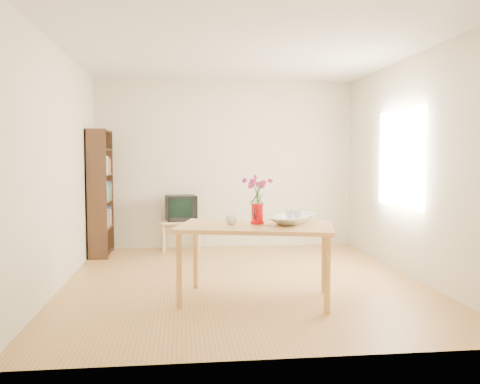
{
  "coord_description": "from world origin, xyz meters",
  "views": [
    {
      "loc": [
        -0.69,
        -5.67,
        1.42
      ],
      "look_at": [
        0.0,
        0.3,
        1.0
      ],
      "focal_mm": 38.0,
      "sensor_mm": 36.0,
      "label": 1
    }
  ],
  "objects": [
    {
      "name": "tv_stand",
      "position": [
        -0.7,
        1.97,
        0.39
      ],
      "size": [
        0.6,
        0.45,
        0.46
      ],
      "color": "#D5B278",
      "rests_on": "ground"
    },
    {
      "name": "bowl",
      "position": [
        0.43,
        -0.67,
        0.99
      ],
      "size": [
        0.7,
        0.7,
        0.48
      ],
      "primitive_type": "imported",
      "rotation": [
        0.0,
        0.0,
        -0.58
      ],
      "color": "white",
      "rests_on": "table"
    },
    {
      "name": "flowers",
      "position": [
        0.06,
        -0.7,
        1.11
      ],
      "size": [
        0.23,
        0.23,
        0.33
      ],
      "primitive_type": null,
      "color": "#C82F80",
      "rests_on": "pitcher"
    },
    {
      "name": "teacup_b",
      "position": [
        0.48,
        -0.65,
        0.94
      ],
      "size": [
        0.08,
        0.08,
        0.07
      ],
      "primitive_type": "imported",
      "rotation": [
        0.0,
        0.0,
        1.49
      ],
      "color": "white",
      "rests_on": "bowl"
    },
    {
      "name": "bookshelf",
      "position": [
        -1.85,
        1.75,
        0.84
      ],
      "size": [
        0.28,
        0.7,
        1.8
      ],
      "color": "#311C10",
      "rests_on": "ground"
    },
    {
      "name": "mug",
      "position": [
        -0.2,
        -0.73,
        0.79
      ],
      "size": [
        0.15,
        0.15,
        0.09
      ],
      "primitive_type": "imported",
      "rotation": [
        0.0,
        0.0,
        3.59
      ],
      "color": "white",
      "rests_on": "table"
    },
    {
      "name": "table",
      "position": [
        0.03,
        -0.77,
        0.67
      ],
      "size": [
        1.65,
        1.18,
        0.75
      ],
      "rotation": [
        0.0,
        0.0,
        -0.24
      ],
      "color": "#BF8241",
      "rests_on": "ground"
    },
    {
      "name": "pitcher",
      "position": [
        0.06,
        -0.7,
        0.84
      ],
      "size": [
        0.14,
        0.21,
        0.21
      ],
      "rotation": [
        0.0,
        0.0,
        -0.36
      ],
      "color": "red",
      "rests_on": "table"
    },
    {
      "name": "teacup_a",
      "position": [
        0.39,
        -0.67,
        0.95
      ],
      "size": [
        0.09,
        0.09,
        0.07
      ],
      "primitive_type": "imported",
      "rotation": [
        0.0,
        0.0,
        0.11
      ],
      "color": "white",
      "rests_on": "bowl"
    },
    {
      "name": "television",
      "position": [
        -0.7,
        1.98,
        0.65
      ],
      "size": [
        0.49,
        0.46,
        0.38
      ],
      "rotation": [
        0.0,
        0.0,
        0.14
      ],
      "color": "black",
      "rests_on": "tv_stand"
    },
    {
      "name": "room",
      "position": [
        0.03,
        0.0,
        1.3
      ],
      "size": [
        4.5,
        4.5,
        4.5
      ],
      "color": "#A9763C",
      "rests_on": "ground"
    }
  ]
}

